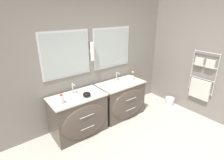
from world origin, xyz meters
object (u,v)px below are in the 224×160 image
Objects in this scene: vanity_left at (79,115)px; amenity_bowl at (87,94)px; flower_vase at (133,76)px; waste_bin at (170,101)px; vanity_right at (122,99)px; toiletry_bottle at (62,99)px.

amenity_bowl is at bearing -32.30° from vanity_left.
vanity_left is at bearing -179.33° from flower_vase.
flower_vase reaches higher than amenity_bowl.
vanity_left reaches higher than waste_bin.
vanity_right is (1.08, 0.00, 0.00)m from vanity_left.
vanity_left is at bearing 147.70° from amenity_bowl.
vanity_right is 6.07× the size of toiletry_bottle.
vanity_right is 1.40m from waste_bin.
flower_vase is at bearing 155.67° from waste_bin.
vanity_left is 1.51m from flower_vase.
flower_vase is at bearing 2.77° from vanity_right.
amenity_bowl is at bearing -175.27° from flower_vase.
amenity_bowl is at bearing -174.55° from vanity_right.
waste_bin is at bearing -7.48° from toiletry_bottle.
waste_bin is (2.38, -0.41, -0.30)m from vanity_left.
toiletry_bottle is 0.82× the size of flower_vase.
toiletry_bottle reaches higher than vanity_left.
waste_bin is (2.24, -0.33, -0.74)m from amenity_bowl.
vanity_right is at bearing -177.23° from flower_vase.
amenity_bowl is 0.69× the size of flower_vase.
amenity_bowl is at bearing 171.74° from waste_bin.
vanity_left is 4.60× the size of waste_bin.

